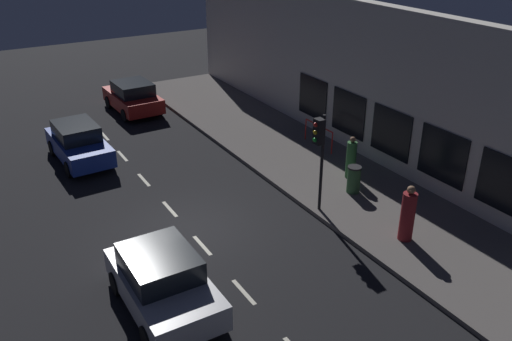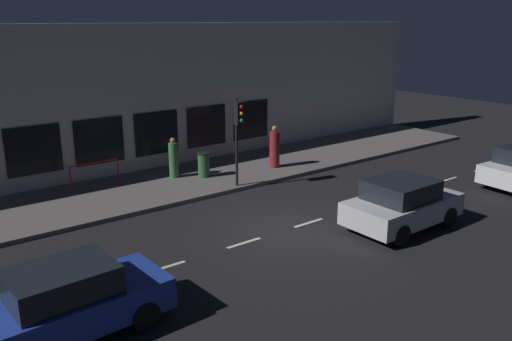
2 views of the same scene
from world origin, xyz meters
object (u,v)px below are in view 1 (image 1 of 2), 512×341
Objects in this scene: pedestrian_0 at (408,215)px; pedestrian_1 at (351,159)px; traffic_light at (320,142)px; parked_car_1 at (79,143)px; parked_car_3 at (163,281)px; trash_bin at (354,179)px; parked_car_2 at (133,97)px.

pedestrian_1 is (1.31, 4.21, -0.08)m from pedestrian_0.
traffic_light reaches higher than parked_car_1.
traffic_light is at bearing -163.66° from parked_car_3.
parked_car_3 is 2.11× the size of pedestrian_0.
trash_bin is at bearing 131.17° from parked_car_1.
parked_car_2 reaches higher than trash_bin.
parked_car_3 is (-6.18, -1.84, -1.85)m from traffic_light.
pedestrian_1 is at bearing -71.07° from parked_car_2.
pedestrian_1 is at bearing 55.67° from trash_bin.
pedestrian_0 reaches higher than pedestrian_1.
parked_car_3 is at bearing 46.41° from pedestrian_0.
trash_bin is (7.67, -8.04, -0.13)m from parked_car_1.
parked_car_2 is at bearing 98.08° from traffic_light.
trash_bin is (-0.68, -1.00, -0.25)m from pedestrian_1.
pedestrian_0 is 3.29m from trash_bin.
parked_car_2 and parked_car_3 have the same top height.
traffic_light reaches higher than trash_bin.
pedestrian_0 is at bearing 119.57° from parked_car_1.
pedestrian_1 is at bearing -53.34° from pedestrian_0.
pedestrian_1 is at bearing 27.92° from traffic_light.
parked_car_3 is at bearing -107.98° from parked_car_2.
parked_car_3 is 3.86× the size of trash_bin.
parked_car_1 is 2.46× the size of pedestrian_1.
parked_car_2 is at bearing -106.35° from parked_car_3.
parked_car_1 is at bearing 133.65° from trash_bin.
pedestrian_0 is at bearing -65.44° from traffic_light.
parked_car_1 is 1.05× the size of parked_car_3.
traffic_light is 3.52m from pedestrian_0.
trash_bin is (0.63, 3.21, -0.33)m from pedestrian_0.
traffic_light is 6.71m from parked_car_3.
pedestrian_1 is (8.35, -7.04, 0.11)m from parked_car_1.
pedestrian_1 is 1.23m from trash_bin.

